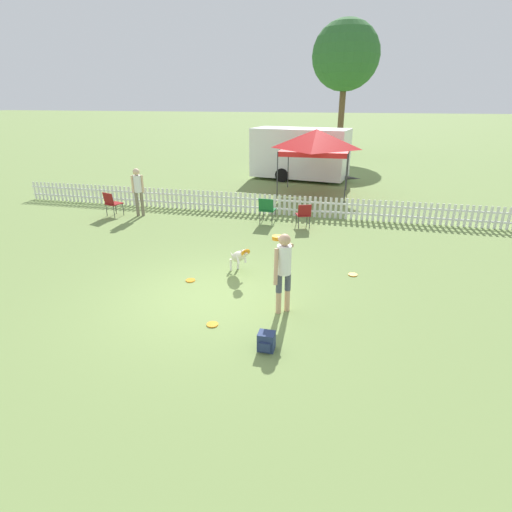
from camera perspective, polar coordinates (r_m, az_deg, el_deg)
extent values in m
plane|color=olive|center=(8.68, -6.67, -5.90)|extent=(240.00, 240.00, 0.00)
cylinder|color=tan|center=(7.95, 3.23, -6.64)|extent=(0.11, 0.11, 0.46)
cylinder|color=#474C5B|center=(7.76, 3.30, -3.92)|extent=(0.12, 0.12, 0.38)
cylinder|color=tan|center=(8.04, 4.48, -6.32)|extent=(0.11, 0.11, 0.46)
cylinder|color=#474C5B|center=(7.85, 4.56, -3.63)|extent=(0.12, 0.12, 0.38)
cylinder|color=white|center=(7.61, 4.03, -0.54)|extent=(0.39, 0.39, 0.57)
sphere|color=tan|center=(7.47, 4.11, 2.32)|extent=(0.23, 0.23, 0.23)
cylinder|color=tan|center=(7.51, 2.87, -1.54)|extent=(0.10, 0.21, 0.70)
cylinder|color=tan|center=(7.91, 4.08, 2.07)|extent=(0.46, 0.62, 0.14)
cylinder|color=orange|center=(8.23, 3.06, 2.45)|extent=(0.22, 0.22, 0.02)
cylinder|color=orange|center=(8.22, 3.06, 2.62)|extent=(0.22, 0.22, 0.02)
cylinder|color=orange|center=(8.21, 3.06, 2.79)|extent=(0.22, 0.22, 0.02)
ellipsoid|color=beige|center=(9.61, -2.54, -0.05)|extent=(0.60, 0.64, 0.49)
ellipsoid|color=white|center=(9.63, -2.53, -0.32)|extent=(0.32, 0.34, 0.24)
sphere|color=beige|center=(9.26, -1.70, 0.38)|extent=(0.18, 0.18, 0.18)
cone|color=beige|center=(9.18, -1.49, 0.48)|extent=(0.18, 0.19, 0.15)
cylinder|color=orange|center=(9.18, -1.49, 0.48)|extent=(0.25, 0.24, 0.20)
cone|color=beige|center=(9.28, -1.47, 0.90)|extent=(0.05, 0.05, 0.08)
cone|color=beige|center=(9.23, -2.08, 0.80)|extent=(0.05, 0.05, 0.08)
cylinder|color=white|center=(9.96, -2.58, -1.06)|extent=(0.06, 0.06, 0.30)
cylinder|color=white|center=(9.89, -3.60, -1.25)|extent=(0.06, 0.06, 0.30)
cylinder|color=white|center=(9.50, -1.64, -0.23)|extent=(0.14, 0.15, 0.24)
cylinder|color=white|center=(9.43, -2.60, -0.41)|extent=(0.14, 0.15, 0.24)
cone|color=beige|center=(9.97, -3.45, 0.15)|extent=(0.22, 0.25, 0.19)
cylinder|color=orange|center=(9.49, -9.34, -3.44)|extent=(0.22, 0.22, 0.02)
cylinder|color=orange|center=(7.68, -6.24, -9.70)|extent=(0.22, 0.22, 0.02)
cylinder|color=orange|center=(9.94, 13.66, -2.60)|extent=(0.22, 0.22, 0.02)
cube|color=navy|center=(6.90, 1.49, -12.06)|extent=(0.28, 0.24, 0.32)
cube|color=navy|center=(6.81, 1.24, -12.92)|extent=(0.20, 0.04, 0.16)
cube|color=white|center=(14.73, 2.31, 6.80)|extent=(20.56, 0.04, 0.06)
cube|color=white|center=(14.66, 2.33, 7.98)|extent=(20.56, 0.04, 0.06)
cube|color=white|center=(19.40, -29.03, 8.19)|extent=(0.09, 0.02, 0.74)
cube|color=white|center=(19.27, -28.62, 8.20)|extent=(0.09, 0.02, 0.74)
cube|color=white|center=(19.15, -28.20, 8.20)|extent=(0.09, 0.02, 0.74)
cube|color=white|center=(19.03, -27.78, 8.21)|extent=(0.09, 0.02, 0.74)
cube|color=white|center=(18.91, -27.36, 8.21)|extent=(0.09, 0.02, 0.74)
cube|color=white|center=(18.80, -26.92, 8.21)|extent=(0.09, 0.02, 0.74)
cube|color=white|center=(18.68, -26.49, 8.21)|extent=(0.09, 0.02, 0.74)
cube|color=white|center=(18.56, -26.05, 8.22)|extent=(0.09, 0.02, 0.74)
cube|color=white|center=(18.45, -25.60, 8.22)|extent=(0.09, 0.02, 0.74)
cube|color=white|center=(18.33, -25.14, 8.22)|extent=(0.09, 0.02, 0.74)
cube|color=white|center=(18.22, -24.68, 8.22)|extent=(0.09, 0.02, 0.74)
cube|color=white|center=(18.11, -24.22, 8.22)|extent=(0.09, 0.02, 0.74)
cube|color=white|center=(18.00, -23.75, 8.22)|extent=(0.09, 0.02, 0.74)
cube|color=white|center=(17.89, -23.27, 8.22)|extent=(0.09, 0.02, 0.74)
cube|color=white|center=(17.78, -22.79, 8.22)|extent=(0.09, 0.02, 0.74)
cube|color=white|center=(17.68, -22.30, 8.22)|extent=(0.09, 0.02, 0.74)
cube|color=white|center=(17.57, -21.81, 8.21)|extent=(0.09, 0.02, 0.74)
cube|color=white|center=(17.47, -21.31, 8.21)|extent=(0.09, 0.02, 0.74)
cube|color=white|center=(17.36, -20.80, 8.21)|extent=(0.09, 0.02, 0.74)
cube|color=white|center=(17.26, -20.29, 8.20)|extent=(0.09, 0.02, 0.74)
cube|color=white|center=(17.16, -19.77, 8.20)|extent=(0.09, 0.02, 0.74)
cube|color=white|center=(17.06, -19.25, 8.19)|extent=(0.09, 0.02, 0.74)
cube|color=white|center=(16.97, -18.72, 8.18)|extent=(0.09, 0.02, 0.74)
cube|color=white|center=(16.87, -18.18, 8.17)|extent=(0.09, 0.02, 0.74)
cube|color=white|center=(16.78, -17.64, 8.17)|extent=(0.09, 0.02, 0.74)
cube|color=white|center=(16.68, -17.09, 8.16)|extent=(0.09, 0.02, 0.74)
cube|color=white|center=(16.59, -16.54, 8.15)|extent=(0.09, 0.02, 0.74)
cube|color=white|center=(16.50, -15.98, 8.14)|extent=(0.09, 0.02, 0.74)
cube|color=white|center=(16.41, -15.41, 8.12)|extent=(0.09, 0.02, 0.74)
cube|color=white|center=(16.33, -14.84, 8.11)|extent=(0.09, 0.02, 0.74)
cube|color=white|center=(16.24, -14.26, 8.10)|extent=(0.09, 0.02, 0.74)
cube|color=white|center=(16.16, -13.68, 8.08)|extent=(0.09, 0.02, 0.74)
cube|color=white|center=(16.08, -13.09, 8.07)|extent=(0.09, 0.02, 0.74)
cube|color=white|center=(16.00, -12.49, 8.05)|extent=(0.09, 0.02, 0.74)
cube|color=white|center=(15.92, -11.89, 8.03)|extent=(0.09, 0.02, 0.74)
cube|color=white|center=(15.84, -11.28, 8.01)|extent=(0.09, 0.02, 0.74)
cube|color=white|center=(15.77, -10.67, 7.99)|extent=(0.09, 0.02, 0.74)
cube|color=white|center=(15.69, -10.05, 7.97)|extent=(0.09, 0.02, 0.74)
cube|color=white|center=(15.62, -9.43, 7.95)|extent=(0.09, 0.02, 0.74)
cube|color=white|center=(15.55, -8.80, 7.93)|extent=(0.09, 0.02, 0.74)
cube|color=white|center=(15.49, -8.16, 7.90)|extent=(0.09, 0.02, 0.74)
cube|color=white|center=(15.42, -7.52, 7.88)|extent=(0.09, 0.02, 0.74)
cube|color=white|center=(15.36, -6.87, 7.85)|extent=(0.09, 0.02, 0.74)
cube|color=white|center=(15.30, -6.22, 7.82)|extent=(0.09, 0.02, 0.74)
cube|color=white|center=(15.24, -5.56, 7.79)|extent=(0.09, 0.02, 0.74)
cube|color=white|center=(15.18, -4.90, 7.76)|extent=(0.09, 0.02, 0.74)
cube|color=white|center=(15.12, -4.23, 7.73)|extent=(0.09, 0.02, 0.74)
cube|color=white|center=(15.07, -3.56, 7.70)|extent=(0.09, 0.02, 0.74)
cube|color=white|center=(15.02, -2.89, 7.66)|extent=(0.09, 0.02, 0.74)
cube|color=white|center=(14.97, -2.21, 7.63)|extent=(0.09, 0.02, 0.74)
cube|color=white|center=(14.92, -1.52, 7.59)|extent=(0.09, 0.02, 0.74)
cube|color=white|center=(14.87, -0.83, 7.55)|extent=(0.09, 0.02, 0.74)
cube|color=white|center=(14.83, -0.14, 7.51)|extent=(0.09, 0.02, 0.74)
cube|color=white|center=(14.79, 0.56, 7.47)|extent=(0.09, 0.02, 0.74)
cube|color=white|center=(14.75, 1.26, 7.43)|extent=(0.09, 0.02, 0.74)
cube|color=white|center=(14.71, 1.96, 7.38)|extent=(0.09, 0.02, 0.74)
cube|color=white|center=(14.68, 2.67, 7.34)|extent=(0.09, 0.02, 0.74)
cube|color=white|center=(14.65, 3.38, 7.29)|extent=(0.09, 0.02, 0.74)
cube|color=white|center=(14.62, 4.09, 7.25)|extent=(0.09, 0.02, 0.74)
cube|color=white|center=(14.59, 4.81, 7.20)|extent=(0.09, 0.02, 0.74)
cube|color=white|center=(14.56, 5.53, 7.15)|extent=(0.09, 0.02, 0.74)
cube|color=white|center=(14.54, 6.25, 7.09)|extent=(0.09, 0.02, 0.74)
cube|color=white|center=(14.52, 6.97, 7.04)|extent=(0.09, 0.02, 0.74)
cube|color=white|center=(14.50, 7.70, 6.99)|extent=(0.09, 0.02, 0.74)
cube|color=white|center=(14.48, 8.42, 6.93)|extent=(0.09, 0.02, 0.74)
cube|color=white|center=(14.47, 9.15, 6.88)|extent=(0.09, 0.02, 0.74)
cube|color=white|center=(14.46, 9.88, 6.82)|extent=(0.09, 0.02, 0.74)
cube|color=white|center=(14.45, 10.61, 6.76)|extent=(0.09, 0.02, 0.74)
cube|color=white|center=(14.44, 11.34, 6.70)|extent=(0.09, 0.02, 0.74)
cube|color=white|center=(14.44, 12.07, 6.64)|extent=(0.09, 0.02, 0.74)
cube|color=white|center=(14.43, 12.80, 6.58)|extent=(0.09, 0.02, 0.74)
cube|color=white|center=(14.43, 13.53, 6.51)|extent=(0.09, 0.02, 0.74)
cube|color=white|center=(14.44, 14.26, 6.45)|extent=(0.09, 0.02, 0.74)
cube|color=white|center=(14.44, 14.99, 6.38)|extent=(0.09, 0.02, 0.74)
cube|color=white|center=(14.45, 15.72, 6.32)|extent=(0.09, 0.02, 0.74)
cube|color=white|center=(14.46, 16.45, 6.25)|extent=(0.09, 0.02, 0.74)
cube|color=white|center=(14.47, 17.17, 6.18)|extent=(0.09, 0.02, 0.74)
cube|color=white|center=(14.48, 17.90, 6.11)|extent=(0.09, 0.02, 0.74)
cube|color=white|center=(14.50, 18.62, 6.04)|extent=(0.09, 0.02, 0.74)
cube|color=white|center=(14.52, 19.35, 5.97)|extent=(0.09, 0.02, 0.74)
cube|color=white|center=(14.54, 20.07, 5.90)|extent=(0.09, 0.02, 0.74)
cube|color=white|center=(14.56, 20.78, 5.83)|extent=(0.09, 0.02, 0.74)
cube|color=white|center=(14.59, 21.50, 5.76)|extent=(0.09, 0.02, 0.74)
cube|color=white|center=(14.61, 22.21, 5.68)|extent=(0.09, 0.02, 0.74)
cube|color=white|center=(14.64, 22.92, 5.61)|extent=(0.09, 0.02, 0.74)
cube|color=white|center=(14.68, 23.62, 5.53)|extent=(0.09, 0.02, 0.74)
cube|color=white|center=(14.71, 24.33, 5.46)|extent=(0.09, 0.02, 0.74)
cube|color=white|center=(14.75, 25.03, 5.38)|extent=(0.09, 0.02, 0.74)
cube|color=white|center=(14.78, 25.72, 5.31)|extent=(0.09, 0.02, 0.74)
cube|color=white|center=(14.83, 26.41, 5.23)|extent=(0.09, 0.02, 0.74)
cube|color=white|center=(14.87, 27.10, 5.15)|extent=(0.09, 0.02, 0.74)
cube|color=white|center=(14.91, 27.78, 5.08)|extent=(0.09, 0.02, 0.74)
cube|color=white|center=(14.96, 28.46, 5.00)|extent=(0.09, 0.02, 0.74)
cube|color=white|center=(15.01, 29.14, 4.92)|extent=(0.09, 0.02, 0.74)
cube|color=white|center=(15.06, 29.81, 4.85)|extent=(0.09, 0.02, 0.74)
cube|color=white|center=(15.12, 30.47, 4.77)|extent=(0.09, 0.02, 0.74)
cube|color=white|center=(15.17, 31.13, 4.69)|extent=(0.09, 0.02, 0.74)
cube|color=white|center=(15.23, 31.79, 4.61)|extent=(0.09, 0.02, 0.74)
cube|color=white|center=(15.29, 32.43, 4.54)|extent=(0.09, 0.02, 0.74)
cylinder|color=#333338|center=(15.39, -18.44, 6.36)|extent=(0.02, 0.02, 0.45)
cylinder|color=#333338|center=(15.70, -19.41, 6.53)|extent=(0.02, 0.02, 0.45)
cylinder|color=#333338|center=(15.14, -19.62, 5.98)|extent=(0.02, 0.02, 0.45)
cylinder|color=#333338|center=(15.46, -20.57, 6.16)|extent=(0.02, 0.02, 0.45)
cube|color=maroon|center=(15.37, -19.62, 7.07)|extent=(0.61, 0.61, 0.03)
cube|color=maroon|center=(15.19, -20.35, 7.66)|extent=(0.48, 0.24, 0.43)
cylinder|color=#333338|center=(13.87, 2.75, 5.87)|extent=(0.02, 0.02, 0.46)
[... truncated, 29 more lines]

